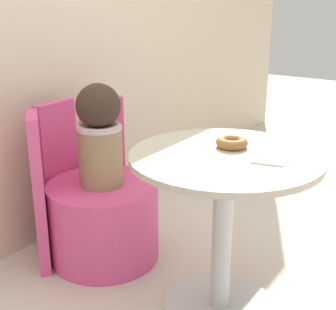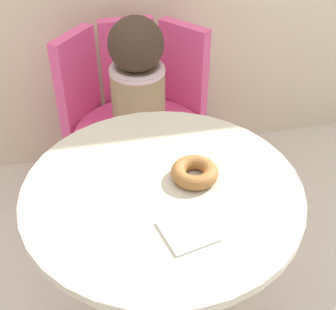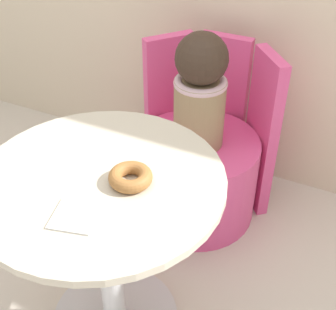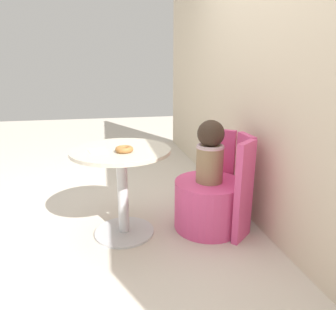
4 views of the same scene
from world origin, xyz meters
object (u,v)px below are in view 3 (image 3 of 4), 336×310
(round_table, at_px, (105,226))
(donut, at_px, (130,177))
(child_figure, at_px, (200,91))
(tub_chair, at_px, (196,177))

(round_table, distance_m, donut, 0.24)
(round_table, xyz_separation_m, child_figure, (0.04, 0.68, 0.15))
(tub_chair, xyz_separation_m, donut, (0.05, -0.66, 0.51))
(tub_chair, xyz_separation_m, child_figure, (-0.00, 0.00, 0.44))
(tub_chair, bearing_deg, child_figure, 97.13)
(round_table, relative_size, child_figure, 1.51)
(round_table, bearing_deg, child_figure, 86.65)
(child_figure, xyz_separation_m, donut, (0.05, -0.66, 0.07))
(round_table, bearing_deg, donut, 12.35)
(round_table, relative_size, tub_chair, 1.36)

